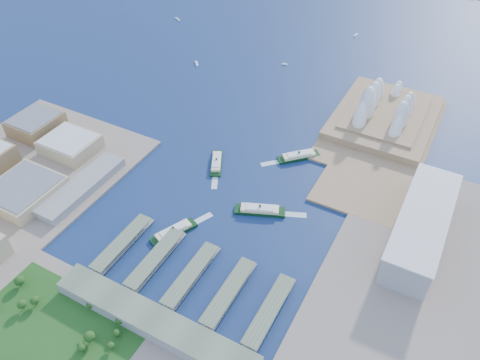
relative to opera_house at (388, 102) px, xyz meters
The scene contains 16 objects.
ground 300.75m from the opera_house, 110.56° to the right, with size 3000.00×3000.00×0.00m, color #0F1B48.
peninsula 36.56m from the opera_house, 82.87° to the right, with size 135.00×220.00×3.00m, color #9A7854.
opera_house is the anchor object (origin of this frame).
toaster_building 219.62m from the opera_house, 65.77° to the right, with size 45.00×155.00×35.00m, color gray.
west_buildings 498.76m from the opera_house, 135.41° to the right, with size 200.00×280.00×27.00m, color olive, non-canonical shape.
ferry_wharves 367.50m from the opera_house, 104.38° to the right, with size 184.00×90.00×9.30m, color #5C694F, non-canonical shape.
terminal_building 425.27m from the opera_house, 102.24° to the right, with size 200.00×28.00×12.00m, color gray.
park 498.56m from the opera_house, 109.34° to the right, with size 150.00×110.00×16.00m, color #194714, non-canonical shape.
ferry_a 250.86m from the opera_house, 129.48° to the right, with size 12.70×49.90×9.44m, color black, non-canonical shape.
ferry_b 153.14m from the opera_house, 119.01° to the right, with size 13.88×54.51×10.31m, color black, non-canonical shape.
ferry_c 344.96m from the opera_house, 113.91° to the right, with size 13.40×52.64×9.95m, color black, non-canonical shape.
ferry_d 254.08m from the opera_house, 106.86° to the right, with size 14.33×56.29×10.64m, color black, non-canonical shape.
boat_a 324.07m from the opera_house, behind, with size 3.97×15.89×3.06m, color white, non-canonical shape.
boat_b 212.95m from the opera_house, 155.53° to the left, with size 3.25×9.29×2.51m, color white, non-canonical shape.
boat_d 482.00m from the opera_house, 160.90° to the left, with size 3.44×15.71×2.65m, color white, non-canonical shape.
boat_e 282.84m from the opera_house, 115.83° to the left, with size 3.97×12.47×3.06m, color white, non-canonical shape.
Camera 1 is at (187.55, -295.79, 372.38)m, focal length 35.00 mm.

